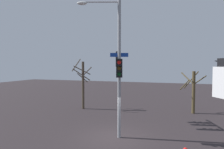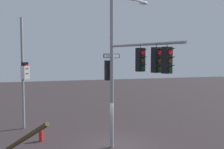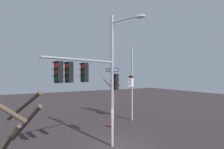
% 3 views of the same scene
% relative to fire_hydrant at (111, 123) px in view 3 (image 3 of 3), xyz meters
% --- Properties ---
extents(ground_plane, '(80.00, 80.00, 0.00)m').
position_rel_fire_hydrant_xyz_m(ground_plane, '(-1.99, -4.02, -0.34)').
color(ground_plane, '#31292B').
extents(main_signal_pole_assembly, '(5.74, 2.99, 8.74)m').
position_rel_fire_hydrant_xyz_m(main_signal_pole_assembly, '(-3.39, -4.31, 4.56)').
color(main_signal_pole_assembly, gray).
rests_on(main_signal_pole_assembly, ground).
extents(secondary_pole_assembly, '(0.71, 0.62, 7.71)m').
position_rel_fire_hydrant_xyz_m(secondary_pole_assembly, '(3.01, 1.02, 3.60)').
color(secondary_pole_assembly, gray).
rests_on(secondary_pole_assembly, ground).
extents(fire_hydrant, '(0.38, 0.24, 0.73)m').
position_rel_fire_hydrant_xyz_m(fire_hydrant, '(0.00, 0.00, 0.00)').
color(fire_hydrant, red).
rests_on(fire_hydrant, ground).
extents(bare_tree_behind_pole, '(1.75, 1.62, 4.30)m').
position_rel_fire_hydrant_xyz_m(bare_tree_behind_pole, '(2.87, 4.56, 1.87)').
color(bare_tree_behind_pole, '#4C3328').
rests_on(bare_tree_behind_pole, ground).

